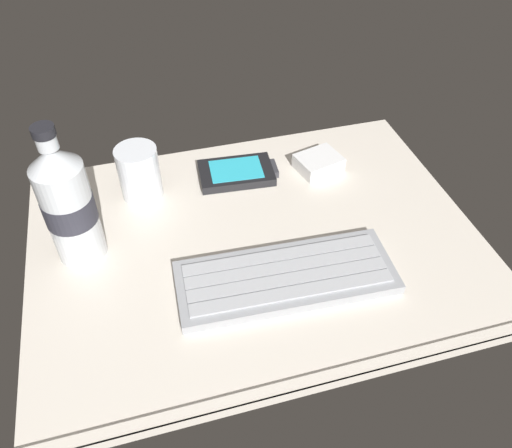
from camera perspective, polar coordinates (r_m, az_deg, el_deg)
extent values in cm
cube|color=beige|center=(75.16, 0.00, -2.20)|extent=(64.00, 48.00, 2.00)
cube|color=beige|center=(60.80, 6.15, -16.74)|extent=(64.00, 1.20, 0.80)
cube|color=#93969B|center=(68.75, 3.35, -5.93)|extent=(29.48, 12.34, 1.40)
cube|color=#ADAFB5|center=(70.20, 2.67, -3.48)|extent=(26.74, 3.24, 0.30)
cube|color=#ADAFB5|center=(68.79, 3.13, -4.80)|extent=(26.74, 3.24, 0.30)
cube|color=#ADAFB5|center=(67.42, 3.62, -6.16)|extent=(26.74, 3.24, 0.30)
cube|color=#ADAFB5|center=(66.10, 4.13, -7.59)|extent=(26.74, 3.24, 0.30)
cube|color=black|center=(84.88, -2.21, 5.70)|extent=(12.56, 8.52, 1.40)
cube|color=#2DB7D1|center=(84.42, -2.23, 6.10)|extent=(8.84, 6.57, 0.10)
cube|color=#333338|center=(85.83, 2.03, 6.20)|extent=(1.10, 3.85, 1.12)
cylinder|color=silver|center=(81.12, -12.82, 5.58)|extent=(6.40, 6.40, 8.50)
cylinder|color=brown|center=(81.72, -12.72, 5.04)|extent=(5.50, 5.50, 6.12)
cylinder|color=silver|center=(71.63, -19.85, 1.17)|extent=(6.60, 6.60, 15.00)
cone|color=silver|center=(66.32, -21.68, 6.82)|extent=(6.60, 6.60, 2.80)
cylinder|color=silver|center=(65.07, -22.20, 8.43)|extent=(2.51, 2.51, 1.80)
cylinder|color=black|center=(64.29, -22.55, 9.51)|extent=(2.77, 2.77, 1.20)
cylinder|color=#2D2D38|center=(71.16, -19.99, 1.62)|extent=(6.73, 6.73, 3.80)
cube|color=white|center=(86.78, 6.94, 6.76)|extent=(8.16, 7.14, 2.40)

